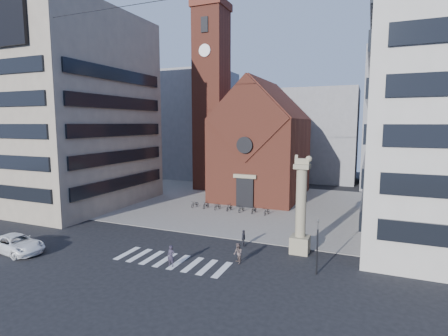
{
  "coord_description": "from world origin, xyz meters",
  "views": [
    {
      "loc": [
        15.26,
        -26.94,
        11.36
      ],
      "look_at": [
        0.65,
        8.0,
        6.5
      ],
      "focal_mm": 28.0,
      "sensor_mm": 36.0,
      "label": 1
    }
  ],
  "objects_px": {
    "pedestrian_2": "(244,238)",
    "scooter_0": "(195,204)",
    "pedestrian_1": "(238,253)",
    "traffic_light": "(317,245)",
    "lion_column": "(301,215)",
    "white_car": "(16,244)",
    "pedestrian_0": "(171,256)"
  },
  "relations": [
    {
      "from": "white_car",
      "to": "pedestrian_0",
      "type": "distance_m",
      "value": 14.48
    },
    {
      "from": "pedestrian_1",
      "to": "scooter_0",
      "type": "xyz_separation_m",
      "value": [
        -12.06,
        15.63,
        -0.36
      ]
    },
    {
      "from": "lion_column",
      "to": "pedestrian_0",
      "type": "height_order",
      "value": "lion_column"
    },
    {
      "from": "traffic_light",
      "to": "pedestrian_0",
      "type": "height_order",
      "value": "traffic_light"
    },
    {
      "from": "pedestrian_2",
      "to": "scooter_0",
      "type": "height_order",
      "value": "pedestrian_2"
    },
    {
      "from": "lion_column",
      "to": "scooter_0",
      "type": "relative_size",
      "value": 5.3
    },
    {
      "from": "white_car",
      "to": "pedestrian_1",
      "type": "height_order",
      "value": "pedestrian_1"
    },
    {
      "from": "scooter_0",
      "to": "pedestrian_2",
      "type": "bearing_deg",
      "value": -38.71
    },
    {
      "from": "pedestrian_1",
      "to": "pedestrian_2",
      "type": "bearing_deg",
      "value": 152.99
    },
    {
      "from": "pedestrian_1",
      "to": "lion_column",
      "type": "bearing_deg",
      "value": 95.5
    },
    {
      "from": "lion_column",
      "to": "scooter_0",
      "type": "height_order",
      "value": "lion_column"
    },
    {
      "from": "pedestrian_0",
      "to": "white_car",
      "type": "bearing_deg",
      "value": -170.23
    },
    {
      "from": "white_car",
      "to": "pedestrian_2",
      "type": "height_order",
      "value": "white_car"
    },
    {
      "from": "traffic_light",
      "to": "lion_column",
      "type": "bearing_deg",
      "value": 116.46
    },
    {
      "from": "lion_column",
      "to": "white_car",
      "type": "bearing_deg",
      "value": -157.47
    },
    {
      "from": "traffic_light",
      "to": "pedestrian_1",
      "type": "bearing_deg",
      "value": -177.01
    },
    {
      "from": "white_car",
      "to": "pedestrian_0",
      "type": "relative_size",
      "value": 3.27
    },
    {
      "from": "white_car",
      "to": "pedestrian_1",
      "type": "distance_m",
      "value": 19.67
    },
    {
      "from": "pedestrian_0",
      "to": "scooter_0",
      "type": "distance_m",
      "value": 19.68
    },
    {
      "from": "scooter_0",
      "to": "white_car",
      "type": "bearing_deg",
      "value": -100.62
    },
    {
      "from": "pedestrian_1",
      "to": "scooter_0",
      "type": "relative_size",
      "value": 1.03
    },
    {
      "from": "traffic_light",
      "to": "white_car",
      "type": "xyz_separation_m",
      "value": [
        -25.17,
        -5.62,
        -1.51
      ]
    },
    {
      "from": "white_car",
      "to": "pedestrian_2",
      "type": "xyz_separation_m",
      "value": [
        18.02,
        9.26,
        -0.01
      ]
    },
    {
      "from": "pedestrian_1",
      "to": "pedestrian_2",
      "type": "height_order",
      "value": "pedestrian_1"
    },
    {
      "from": "pedestrian_1",
      "to": "pedestrian_2",
      "type": "distance_m",
      "value": 4.07
    },
    {
      "from": "pedestrian_0",
      "to": "pedestrian_2",
      "type": "height_order",
      "value": "pedestrian_0"
    },
    {
      "from": "lion_column",
      "to": "pedestrian_0",
      "type": "xyz_separation_m",
      "value": [
        -8.95,
        -6.96,
        -2.6
      ]
    },
    {
      "from": "pedestrian_0",
      "to": "pedestrian_2",
      "type": "relative_size",
      "value": 1.11
    },
    {
      "from": "traffic_light",
      "to": "pedestrian_1",
      "type": "height_order",
      "value": "traffic_light"
    },
    {
      "from": "lion_column",
      "to": "pedestrian_0",
      "type": "relative_size",
      "value": 5.07
    },
    {
      "from": "traffic_light",
      "to": "pedestrian_2",
      "type": "xyz_separation_m",
      "value": [
        -7.14,
        3.64,
        -1.52
      ]
    },
    {
      "from": "pedestrian_0",
      "to": "pedestrian_1",
      "type": "distance_m",
      "value": 5.41
    }
  ]
}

